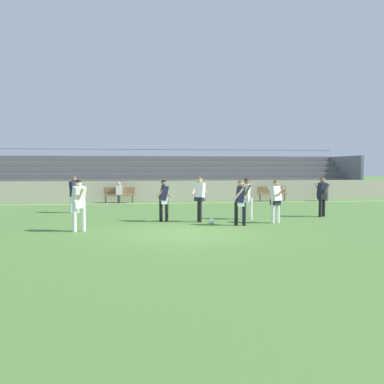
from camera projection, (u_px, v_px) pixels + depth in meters
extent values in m
plane|color=#517A38|center=(185.00, 233.00, 13.02)|extent=(160.00, 160.00, 0.00)
cube|color=white|center=(165.00, 203.00, 23.77)|extent=(44.00, 0.12, 0.01)
cube|color=beige|center=(164.00, 191.00, 25.24)|extent=(48.00, 0.16, 1.25)
cube|color=#897051|center=(159.00, 193.00, 26.54)|extent=(27.88, 0.36, 0.08)
cube|color=slate|center=(159.00, 196.00, 26.36)|extent=(27.88, 0.04, 0.41)
cube|color=#897051|center=(159.00, 186.00, 27.30)|extent=(27.88, 0.36, 0.08)
cube|color=slate|center=(159.00, 189.00, 27.11)|extent=(27.88, 0.04, 0.41)
cube|color=#897051|center=(158.00, 180.00, 28.05)|extent=(27.88, 0.36, 0.08)
cube|color=slate|center=(158.00, 183.00, 27.86)|extent=(27.88, 0.04, 0.41)
cube|color=#897051|center=(158.00, 173.00, 28.80)|extent=(27.88, 0.36, 0.08)
cube|color=slate|center=(158.00, 176.00, 28.62)|extent=(27.88, 0.04, 0.41)
cube|color=#897051|center=(157.00, 167.00, 29.56)|extent=(27.88, 0.36, 0.08)
cube|color=slate|center=(157.00, 170.00, 29.37)|extent=(27.88, 0.04, 0.41)
cube|color=#897051|center=(157.00, 162.00, 30.31)|extent=(27.88, 0.36, 0.08)
cube|color=slate|center=(157.00, 165.00, 30.13)|extent=(27.88, 0.04, 0.41)
cube|color=#897051|center=(156.00, 157.00, 31.07)|extent=(27.88, 0.36, 0.08)
cube|color=slate|center=(156.00, 159.00, 30.88)|extent=(27.88, 0.04, 0.41)
cube|color=slate|center=(344.00, 176.00, 30.50)|extent=(0.20, 5.08, 2.90)
cylinder|color=slate|center=(156.00, 149.00, 31.28)|extent=(27.88, 0.06, 0.06)
cube|color=olive|center=(272.00, 194.00, 25.18)|extent=(1.80, 0.40, 0.06)
cube|color=olive|center=(272.00, 190.00, 25.34)|extent=(1.80, 0.05, 0.40)
cylinder|color=#47474C|center=(260.00, 198.00, 25.10)|extent=(0.07, 0.07, 0.45)
cylinder|color=#47474C|center=(285.00, 197.00, 25.29)|extent=(0.07, 0.07, 0.45)
cube|color=olive|center=(119.00, 195.00, 24.05)|extent=(1.80, 0.40, 0.06)
cube|color=olive|center=(119.00, 191.00, 24.21)|extent=(1.80, 0.05, 0.40)
cylinder|color=#47474C|center=(106.00, 199.00, 23.97)|extent=(0.07, 0.07, 0.45)
cylinder|color=#47474C|center=(133.00, 199.00, 24.16)|extent=(0.07, 0.07, 0.45)
cylinder|color=#3D424C|center=(323.00, 194.00, 25.30)|extent=(0.58, 0.58, 0.81)
cylinder|color=#2D2D38|center=(119.00, 199.00, 23.84)|extent=(0.16, 0.16, 0.45)
cube|color=white|center=(119.00, 190.00, 24.03)|extent=(0.36, 0.24, 0.52)
sphere|color=#D6A884|center=(119.00, 184.00, 24.01)|extent=(0.21, 0.21, 0.21)
cylinder|color=black|center=(244.00, 214.00, 14.64)|extent=(0.13, 0.13, 0.83)
cylinder|color=black|center=(236.00, 214.00, 14.76)|extent=(0.13, 0.13, 0.83)
cube|color=white|center=(240.00, 203.00, 14.67)|extent=(0.22, 0.36, 0.24)
cube|color=#191E38|center=(240.00, 194.00, 14.65)|extent=(0.30, 0.38, 0.58)
cylinder|color=#D6A884|center=(239.00, 194.00, 14.46)|extent=(0.39, 0.08, 0.45)
cylinder|color=#D6A884|center=(242.00, 193.00, 14.84)|extent=(0.39, 0.08, 0.45)
sphere|color=#D6A884|center=(240.00, 184.00, 14.63)|extent=(0.21, 0.21, 0.21)
sphere|color=brown|center=(240.00, 183.00, 14.63)|extent=(0.20, 0.20, 0.20)
cylinder|color=black|center=(200.00, 210.00, 15.53)|extent=(0.13, 0.13, 0.94)
cylinder|color=black|center=(199.00, 209.00, 15.78)|extent=(0.13, 0.13, 0.94)
cube|color=#232847|center=(200.00, 198.00, 15.63)|extent=(0.42, 0.39, 0.24)
cube|color=white|center=(200.00, 190.00, 15.61)|extent=(0.48, 0.46, 0.58)
cylinder|color=beige|center=(195.00, 189.00, 15.54)|extent=(0.31, 0.38, 0.43)
cylinder|color=beige|center=(204.00, 189.00, 15.68)|extent=(0.31, 0.38, 0.43)
sphere|color=beige|center=(200.00, 180.00, 15.59)|extent=(0.21, 0.21, 0.21)
sphere|color=brown|center=(200.00, 179.00, 15.59)|extent=(0.20, 0.20, 0.20)
cylinder|color=black|center=(324.00, 206.00, 17.38)|extent=(0.13, 0.13, 0.87)
cylinder|color=black|center=(320.00, 207.00, 17.17)|extent=(0.13, 0.13, 0.87)
cube|color=black|center=(322.00, 197.00, 17.25)|extent=(0.42, 0.34, 0.24)
cube|color=#191E38|center=(322.00, 190.00, 17.23)|extent=(0.46, 0.41, 0.58)
cylinder|color=#A87A5B|center=(327.00, 189.00, 17.10)|extent=(0.20, 0.35, 0.48)
cylinder|color=#A87A5B|center=(318.00, 188.00, 17.36)|extent=(0.20, 0.35, 0.48)
sphere|color=#A87A5B|center=(322.00, 180.00, 17.21)|extent=(0.21, 0.21, 0.21)
sphere|color=brown|center=(322.00, 180.00, 17.21)|extent=(0.20, 0.20, 0.20)
cylinder|color=white|center=(251.00, 209.00, 16.45)|extent=(0.13, 0.13, 0.86)
cylinder|color=white|center=(242.00, 209.00, 16.37)|extent=(0.13, 0.13, 0.86)
cube|color=white|center=(246.00, 198.00, 16.38)|extent=(0.36, 0.42, 0.24)
cube|color=white|center=(247.00, 191.00, 16.37)|extent=(0.44, 0.47, 0.59)
cylinder|color=brown|center=(247.00, 190.00, 16.15)|extent=(0.32, 0.22, 0.49)
cylinder|color=brown|center=(246.00, 190.00, 16.58)|extent=(0.32, 0.22, 0.49)
sphere|color=brown|center=(247.00, 181.00, 16.34)|extent=(0.21, 0.21, 0.21)
sphere|color=black|center=(247.00, 181.00, 16.34)|extent=(0.20, 0.20, 0.20)
cylinder|color=white|center=(84.00, 217.00, 13.38)|extent=(0.13, 0.13, 0.90)
cylinder|color=white|center=(74.00, 218.00, 13.24)|extent=(0.13, 0.13, 0.90)
cube|color=white|center=(79.00, 204.00, 13.28)|extent=(0.42, 0.40, 0.24)
cube|color=white|center=(79.00, 195.00, 13.27)|extent=(0.52, 0.52, 0.60)
cylinder|color=beige|center=(80.00, 194.00, 13.09)|extent=(0.30, 0.34, 0.46)
cylinder|color=beige|center=(77.00, 194.00, 13.43)|extent=(0.30, 0.34, 0.46)
sphere|color=beige|center=(78.00, 183.00, 13.24)|extent=(0.21, 0.21, 0.21)
sphere|color=black|center=(78.00, 183.00, 13.24)|extent=(0.20, 0.20, 0.20)
cylinder|color=white|center=(273.00, 212.00, 15.25)|extent=(0.13, 0.13, 0.82)
cylinder|color=white|center=(278.00, 212.00, 15.40)|extent=(0.13, 0.13, 0.82)
cube|color=black|center=(276.00, 202.00, 15.30)|extent=(0.42, 0.37, 0.24)
cube|color=white|center=(276.00, 194.00, 15.28)|extent=(0.49, 0.47, 0.59)
cylinder|color=#D6A884|center=(271.00, 192.00, 15.42)|extent=(0.27, 0.39, 0.43)
cylinder|color=#D6A884|center=(280.00, 193.00, 15.14)|extent=(0.27, 0.39, 0.43)
sphere|color=#D6A884|center=(276.00, 183.00, 15.26)|extent=(0.21, 0.21, 0.21)
sphere|color=brown|center=(276.00, 183.00, 15.26)|extent=(0.20, 0.20, 0.20)
cylinder|color=black|center=(167.00, 211.00, 15.65)|extent=(0.13, 0.13, 0.82)
cylinder|color=black|center=(161.00, 211.00, 15.81)|extent=(0.13, 0.13, 0.82)
cube|color=white|center=(164.00, 201.00, 15.71)|extent=(0.27, 0.39, 0.24)
cube|color=#191E38|center=(164.00, 193.00, 15.69)|extent=(0.39, 0.43, 0.59)
cylinder|color=#A87A5B|center=(161.00, 192.00, 15.51)|extent=(0.41, 0.13, 0.44)
cylinder|color=#A87A5B|center=(166.00, 192.00, 15.86)|extent=(0.41, 0.13, 0.44)
sphere|color=#A87A5B|center=(164.00, 183.00, 15.66)|extent=(0.21, 0.21, 0.21)
sphere|color=black|center=(164.00, 182.00, 15.66)|extent=(0.20, 0.20, 0.20)
cylinder|color=white|center=(72.00, 203.00, 18.72)|extent=(0.13, 0.13, 0.89)
cylinder|color=white|center=(78.00, 203.00, 18.80)|extent=(0.13, 0.13, 0.89)
cube|color=#232847|center=(74.00, 194.00, 18.73)|extent=(0.41, 0.41, 0.24)
cube|color=#191E38|center=(74.00, 187.00, 18.72)|extent=(0.50, 0.50, 0.59)
cylinder|color=#A87A5B|center=(73.00, 186.00, 18.88)|extent=(0.28, 0.29, 0.49)
cylinder|color=#A87A5B|center=(75.00, 187.00, 18.55)|extent=(0.28, 0.29, 0.49)
sphere|color=#A87A5B|center=(74.00, 179.00, 18.69)|extent=(0.21, 0.21, 0.21)
sphere|color=brown|center=(74.00, 179.00, 18.69)|extent=(0.20, 0.20, 0.20)
sphere|color=white|center=(212.00, 221.00, 15.03)|extent=(0.22, 0.22, 0.22)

